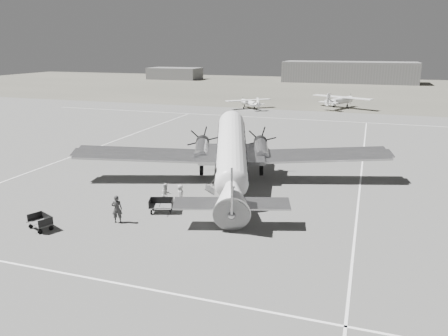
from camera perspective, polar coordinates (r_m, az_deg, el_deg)
ground at (r=35.21m, az=-2.87°, el=-3.55°), size 260.00×260.00×0.00m
taxi_line_near at (r=23.86m, az=-15.48°, el=-13.99°), size 60.00×0.15×0.01m
taxi_line_right at (r=33.05m, az=17.01°, el=-5.55°), size 0.15×80.00×0.01m
taxi_line_left at (r=52.16m, az=-17.52°, el=2.12°), size 0.15×60.00×0.01m
taxi_line_horizon at (r=72.91m, az=8.62°, el=6.37°), size 90.00×0.15×0.01m
grass_infield at (r=127.07m, az=13.03°, el=10.06°), size 260.00×90.00×0.01m
hangar_main at (r=151.35m, az=16.01°, el=11.96°), size 42.00×14.00×6.60m
shed_secondary at (r=160.95m, az=-6.45°, el=12.17°), size 18.00×10.00×4.00m
dc3_airliner at (r=36.45m, az=0.99°, el=1.53°), size 32.72×27.09×5.36m
light_plane_left at (r=84.10m, az=3.35°, el=8.40°), size 11.85×11.68×1.91m
light_plane_right at (r=87.25m, az=14.97°, el=8.36°), size 15.13×14.00×2.52m
baggage_cart_near at (r=31.80m, az=-8.19°, el=-4.89°), size 2.08×1.75×1.00m
baggage_cart_far at (r=31.07m, az=-22.86°, el=-6.57°), size 2.03×1.78×0.95m
ground_crew at (r=30.44m, az=-13.81°, el=-5.22°), size 0.83×0.71×1.94m
ramp_agent at (r=32.87m, az=-7.56°, el=-3.48°), size 1.03×1.08×1.76m
passenger at (r=33.12m, az=-5.70°, el=-3.46°), size 0.76×0.89×1.55m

